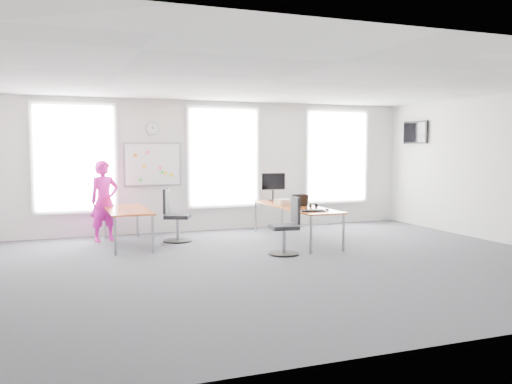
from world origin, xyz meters
name	(u,v)px	position (x,y,z in m)	size (l,w,h in m)	color
floor	(278,264)	(0.00, 0.00, 0.00)	(10.00, 10.00, 0.00)	#2C2C32
ceiling	(279,80)	(0.00, 0.00, 3.00)	(10.00, 10.00, 0.00)	white
wall_back	(211,166)	(0.00, 4.00, 1.50)	(10.00, 10.00, 0.00)	silver
wall_front	(444,191)	(0.00, -4.00, 1.50)	(10.00, 10.00, 0.00)	silver
window_left	(75,158)	(-3.00, 3.97, 1.70)	(1.60, 0.06, 2.20)	silver
window_mid	(223,157)	(0.30, 3.97, 1.70)	(1.60, 0.06, 2.20)	silver
window_right	(337,157)	(3.30, 3.97, 1.70)	(1.60, 0.06, 2.20)	silver
desk_right	(295,208)	(1.23, 2.02, 0.68)	(0.79, 2.97, 0.72)	#AF481E
desk_left	(127,212)	(-2.10, 2.61, 0.66)	(0.79, 1.98, 0.72)	#AF481E
chair_right	(287,229)	(0.46, 0.67, 0.45)	(0.55, 0.55, 1.04)	black
chair_left	(174,219)	(-1.15, 2.71, 0.48)	(0.64, 0.64, 1.08)	black
person	(104,201)	(-2.47, 3.29, 0.83)	(0.61, 0.40, 1.66)	#EC16AF
whiteboard	(153,164)	(-1.35, 3.97, 1.55)	(1.20, 0.03, 0.90)	white
wall_clock	(152,128)	(-1.35, 3.97, 2.35)	(0.30, 0.30, 0.04)	gray
tv	(415,132)	(4.95, 3.00, 2.30)	(0.06, 0.90, 0.55)	black
keyboard	(313,211)	(1.11, 0.93, 0.73)	(0.44, 0.16, 0.02)	black
mouse	(327,210)	(1.43, 0.97, 0.74)	(0.07, 0.11, 0.04)	black
lens_cap	(312,209)	(1.29, 1.32, 0.73)	(0.06, 0.06, 0.01)	black
headphones	(313,206)	(1.41, 1.53, 0.77)	(0.16, 0.08, 0.09)	black
laptop_sleeve	(300,201)	(1.25, 1.78, 0.85)	(0.31, 0.17, 0.25)	black
paper_stack	(284,202)	(1.10, 2.29, 0.78)	(0.34, 0.25, 0.12)	beige
monitor	(273,184)	(1.22, 3.15, 1.10)	(0.56, 0.23, 0.63)	black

